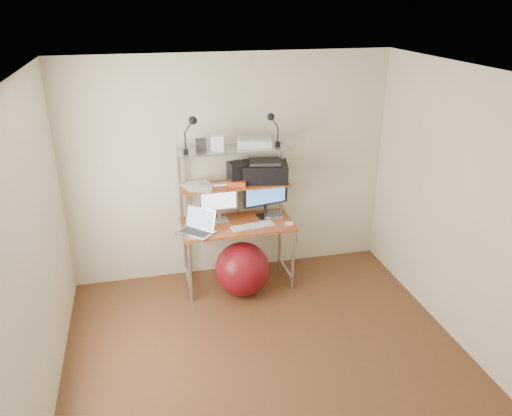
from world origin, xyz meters
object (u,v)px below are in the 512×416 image
at_px(monitor_silver, 219,199).
at_px(monitor_black, 266,194).
at_px(laptop, 198,227).
at_px(printer, 265,171).
at_px(exercise_ball, 242,269).

distance_m(monitor_silver, monitor_black, 0.53).
xyz_separation_m(monitor_silver, monitor_black, (0.53, 0.00, 0.01)).
distance_m(laptop, printer, 0.95).
xyz_separation_m(monitor_black, exercise_ball, (-0.35, -0.36, -0.71)).
distance_m(monitor_black, exercise_ball, 0.87).
bearing_deg(exercise_ball, laptop, 165.08).
bearing_deg(monitor_black, laptop, -174.47).
bearing_deg(laptop, monitor_silver, 85.62).
height_order(monitor_black, printer, printer).
relative_size(printer, exercise_ball, 0.92).
distance_m(monitor_black, laptop, 0.85).
xyz_separation_m(monitor_silver, laptop, (-0.26, -0.24, -0.20)).
bearing_deg(printer, monitor_black, -61.44).
relative_size(monitor_silver, monitor_black, 0.89).
bearing_deg(monitor_black, exercise_ball, -145.62).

